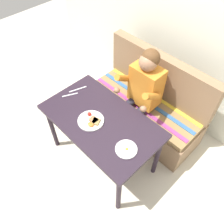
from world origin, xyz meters
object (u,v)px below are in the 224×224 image
object	(u,v)px
fork	(70,95)
knife	(78,89)
person	(141,90)
plate_eggs	(126,149)
plate_breakfast	(91,121)
couch	(147,106)
table	(101,125)

from	to	relation	value
fork	knife	size ratio (longest dim) A/B	0.85
person	plate_eggs	xyz separation A→B (m)	(0.40, -0.66, -0.00)
person	knife	distance (m)	0.70
plate_breakfast	knife	size ratio (longest dim) A/B	1.28
couch	plate_breakfast	xyz separation A→B (m)	(-0.05, -0.85, 0.41)
knife	person	bearing A→B (deg)	62.83
plate_eggs	fork	bearing A→B (deg)	176.06
person	plate_breakfast	distance (m)	0.67
fork	table	bearing A→B (deg)	27.33
couch	person	size ratio (longest dim) A/B	1.19
plate_breakfast	table	bearing A→B (deg)	59.88
couch	plate_breakfast	distance (m)	0.94
plate_eggs	knife	world-z (taller)	plate_eggs
person	plate_breakfast	size ratio (longest dim) A/B	4.73
table	fork	distance (m)	0.49
table	plate_eggs	world-z (taller)	plate_eggs
couch	knife	size ratio (longest dim) A/B	7.20
table	plate_breakfast	bearing A→B (deg)	-120.12
plate_breakfast	plate_eggs	world-z (taller)	plate_breakfast
couch	plate_eggs	xyz separation A→B (m)	(0.41, -0.84, 0.41)
plate_eggs	fork	world-z (taller)	plate_eggs
plate_eggs	person	bearing A→B (deg)	120.99
knife	fork	bearing A→B (deg)	-67.17
person	fork	bearing A→B (deg)	-129.23
fork	knife	bearing A→B (deg)	120.16
plate_eggs	knife	bearing A→B (deg)	168.85
table	fork	xyz separation A→B (m)	(-0.48, -0.01, 0.08)
person	knife	bearing A→B (deg)	-135.80
plate_eggs	knife	xyz separation A→B (m)	(-0.90, 0.18, -0.01)
couch	person	world-z (taller)	person
person	plate_breakfast	bearing A→B (deg)	-94.90
person	table	bearing A→B (deg)	-90.95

